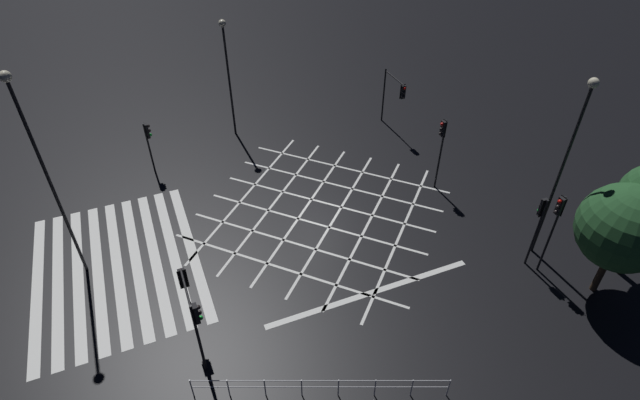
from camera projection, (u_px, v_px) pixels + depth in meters
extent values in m
plane|color=black|center=(320.00, 213.00, 27.67)|extent=(200.00, 200.00, 0.00)
cube|color=silver|center=(191.00, 247.00, 25.55)|extent=(10.32, 0.50, 0.01)
cube|color=silver|center=(173.00, 252.00, 25.28)|extent=(10.32, 0.50, 0.01)
cube|color=silver|center=(155.00, 257.00, 25.01)|extent=(10.32, 0.50, 0.01)
cube|color=silver|center=(136.00, 262.00, 24.75)|extent=(10.32, 0.50, 0.01)
cube|color=silver|center=(117.00, 267.00, 24.48)|extent=(10.32, 0.50, 0.01)
cube|color=silver|center=(98.00, 272.00, 24.22)|extent=(10.32, 0.50, 0.01)
cube|color=silver|center=(78.00, 277.00, 23.95)|extent=(10.32, 0.50, 0.01)
cube|color=silver|center=(58.00, 282.00, 23.68)|extent=(10.32, 0.50, 0.01)
cube|color=silver|center=(37.00, 288.00, 23.42)|extent=(10.32, 0.50, 0.01)
cube|color=silver|center=(284.00, 269.00, 24.38)|extent=(9.01, 9.01, 0.01)
cube|color=silver|center=(248.00, 193.00, 29.05)|extent=(9.01, 9.01, 0.01)
cube|color=silver|center=(299.00, 245.00, 25.69)|extent=(9.01, 9.01, 0.01)
cube|color=silver|center=(276.00, 201.00, 28.50)|extent=(9.01, 9.01, 0.01)
cube|color=silver|center=(313.00, 223.00, 27.01)|extent=(9.01, 9.01, 0.01)
cube|color=silver|center=(305.00, 209.00, 27.95)|extent=(9.01, 9.01, 0.01)
cube|color=silver|center=(326.00, 203.00, 28.33)|extent=(9.01, 9.01, 0.01)
cube|color=silver|center=(335.00, 217.00, 27.40)|extent=(9.01, 9.01, 0.01)
cube|color=silver|center=(338.00, 185.00, 29.65)|extent=(9.01, 9.01, 0.01)
cube|color=silver|center=(367.00, 226.00, 26.85)|extent=(9.01, 9.01, 0.01)
cube|color=silver|center=(348.00, 169.00, 30.97)|extent=(9.01, 9.01, 0.01)
cube|color=silver|center=(400.00, 234.00, 26.29)|extent=(9.01, 9.01, 0.01)
cube|color=silver|center=(371.00, 293.00, 23.18)|extent=(0.30, 10.32, 0.01)
cylinder|color=black|center=(199.00, 339.00, 18.89)|extent=(0.11, 0.11, 3.90)
cube|color=black|center=(196.00, 314.00, 18.02)|extent=(0.28, 0.16, 0.90)
sphere|color=black|center=(198.00, 307.00, 17.86)|extent=(0.18, 0.18, 0.18)
sphere|color=black|center=(199.00, 313.00, 18.05)|extent=(0.18, 0.18, 0.18)
sphere|color=green|center=(201.00, 318.00, 18.24)|extent=(0.18, 0.18, 0.18)
cube|color=black|center=(194.00, 314.00, 17.99)|extent=(0.36, 0.02, 0.98)
cylinder|color=black|center=(550.00, 235.00, 22.92)|extent=(0.11, 0.11, 4.54)
cube|color=black|center=(560.00, 206.00, 21.77)|extent=(0.28, 0.16, 0.90)
sphere|color=red|center=(560.00, 202.00, 21.55)|extent=(0.18, 0.18, 0.18)
sphere|color=black|center=(558.00, 207.00, 21.74)|extent=(0.18, 0.18, 0.18)
sphere|color=black|center=(556.00, 212.00, 21.93)|extent=(0.18, 0.18, 0.18)
cube|color=black|center=(561.00, 206.00, 21.80)|extent=(0.36, 0.02, 0.98)
cylinder|color=black|center=(149.00, 148.00, 29.72)|extent=(0.11, 0.11, 3.35)
cube|color=black|center=(147.00, 131.00, 29.02)|extent=(0.28, 0.16, 0.90)
sphere|color=black|center=(148.00, 126.00, 28.87)|extent=(0.18, 0.18, 0.18)
sphere|color=black|center=(149.00, 131.00, 29.06)|extent=(0.18, 0.18, 0.18)
sphere|color=green|center=(151.00, 135.00, 29.24)|extent=(0.18, 0.18, 0.18)
cube|color=black|center=(146.00, 131.00, 29.00)|extent=(0.36, 0.02, 0.98)
cylinder|color=black|center=(440.00, 155.00, 28.14)|extent=(0.11, 0.11, 4.49)
cube|color=black|center=(443.00, 129.00, 27.01)|extent=(0.28, 0.16, 0.90)
sphere|color=red|center=(442.00, 124.00, 26.79)|extent=(0.18, 0.18, 0.18)
sphere|color=black|center=(441.00, 129.00, 26.97)|extent=(0.18, 0.18, 0.18)
sphere|color=black|center=(440.00, 134.00, 27.16)|extent=(0.18, 0.18, 0.18)
cube|color=black|center=(444.00, 128.00, 27.03)|extent=(0.36, 0.02, 0.98)
cylinder|color=black|center=(536.00, 233.00, 23.43)|extent=(0.11, 0.11, 4.00)
cube|color=black|center=(543.00, 207.00, 22.58)|extent=(0.16, 0.28, 0.90)
sphere|color=black|center=(543.00, 200.00, 22.48)|extent=(0.18, 0.18, 0.18)
sphere|color=black|center=(541.00, 206.00, 22.66)|extent=(0.18, 0.18, 0.18)
sphere|color=green|center=(539.00, 211.00, 22.85)|extent=(0.18, 0.18, 0.18)
cube|color=black|center=(544.00, 208.00, 22.52)|extent=(0.02, 0.36, 0.98)
cylinder|color=black|center=(199.00, 340.00, 18.90)|extent=(0.11, 0.11, 3.84)
cylinder|color=black|center=(186.00, 289.00, 18.55)|extent=(2.10, 0.09, 0.09)
cube|color=black|center=(183.00, 278.00, 19.59)|extent=(0.16, 0.28, 0.90)
sphere|color=red|center=(181.00, 270.00, 19.48)|extent=(0.18, 0.18, 0.18)
sphere|color=black|center=(182.00, 276.00, 19.67)|extent=(0.18, 0.18, 0.18)
sphere|color=black|center=(184.00, 281.00, 19.85)|extent=(0.18, 0.18, 0.18)
cube|color=black|center=(183.00, 279.00, 19.52)|extent=(0.02, 0.36, 0.98)
cylinder|color=black|center=(384.00, 95.00, 34.45)|extent=(0.11, 0.11, 3.92)
cylinder|color=black|center=(395.00, 78.00, 32.44)|extent=(2.43, 0.09, 0.09)
cube|color=black|center=(403.00, 92.00, 31.85)|extent=(0.16, 0.28, 0.90)
sphere|color=red|center=(405.00, 88.00, 31.58)|extent=(0.18, 0.18, 0.18)
sphere|color=black|center=(404.00, 93.00, 31.77)|extent=(0.18, 0.18, 0.18)
sphere|color=black|center=(404.00, 97.00, 31.95)|extent=(0.18, 0.18, 0.18)
cube|color=black|center=(403.00, 91.00, 31.91)|extent=(0.02, 0.36, 0.98)
cylinder|color=black|center=(558.00, 178.00, 22.54)|extent=(0.14, 0.14, 9.07)
sphere|color=#F4EAC6|center=(594.00, 83.00, 19.61)|extent=(0.43, 0.43, 0.43)
cylinder|color=black|center=(53.00, 188.00, 21.23)|extent=(0.14, 0.14, 9.95)
sphere|color=#F4EAC6|center=(5.00, 76.00, 18.03)|extent=(0.45, 0.45, 0.45)
cylinder|color=black|center=(230.00, 83.00, 31.94)|extent=(0.14, 0.14, 7.43)
sphere|color=#F4EAC6|center=(222.00, 23.00, 29.53)|extent=(0.45, 0.45, 0.45)
cylinder|color=#38281C|center=(631.00, 248.00, 23.20)|extent=(0.31, 0.31, 3.23)
cylinder|color=#38281C|center=(602.00, 271.00, 22.62)|extent=(0.31, 0.31, 2.40)
sphere|color=#235128|center=(624.00, 228.00, 20.96)|extent=(3.86, 3.86, 3.86)
cylinder|color=#B7B7BC|center=(192.00, 388.00, 18.87)|extent=(0.05, 0.05, 1.05)
cylinder|color=#B7B7BC|center=(228.00, 388.00, 18.87)|extent=(0.05, 0.05, 1.05)
cylinder|color=#B7B7BC|center=(265.00, 388.00, 18.87)|extent=(0.05, 0.05, 1.05)
cylinder|color=#B7B7BC|center=(302.00, 388.00, 18.87)|extent=(0.05, 0.05, 1.05)
cylinder|color=#B7B7BC|center=(338.00, 388.00, 18.87)|extent=(0.05, 0.05, 1.05)
cylinder|color=#B7B7BC|center=(375.00, 388.00, 18.87)|extent=(0.05, 0.05, 1.05)
cylinder|color=#B7B7BC|center=(412.00, 388.00, 18.87)|extent=(0.05, 0.05, 1.05)
cylinder|color=#B7B7BC|center=(448.00, 388.00, 18.87)|extent=(0.05, 0.05, 1.05)
cylinder|color=#B7B7BC|center=(320.00, 381.00, 18.56)|extent=(3.73, 9.01, 0.04)
cylinder|color=#B7B7BC|center=(320.00, 387.00, 18.84)|extent=(3.73, 9.01, 0.04)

